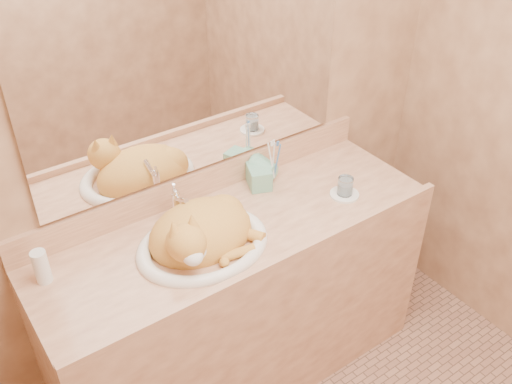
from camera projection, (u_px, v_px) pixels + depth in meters
wall_back at (195, 106)px, 2.14m from camera, size 2.40×0.02×2.50m
vanity_counter at (240, 304)px, 2.43m from camera, size 1.60×0.55×0.85m
mirror at (195, 73)px, 2.05m from camera, size 1.30×0.02×0.80m
sink_basin at (202, 230)px, 2.05m from camera, size 0.51×0.44×0.15m
faucet at (176, 204)px, 2.18m from camera, size 0.07×0.12×0.15m
cat at (200, 231)px, 2.06m from camera, size 0.41×0.33×0.22m
soap_dispenser at (263, 173)px, 2.31m from camera, size 0.12×0.12×0.20m
toothbrush_cup at (274, 173)px, 2.40m from camera, size 0.15×0.15×0.11m
toothbrushes at (275, 159)px, 2.35m from camera, size 0.03×0.03×0.21m
saucer at (344, 194)px, 2.36m from camera, size 0.12×0.12×0.01m
water_glass at (345, 186)px, 2.33m from camera, size 0.06×0.06×0.08m
lotion_bottle at (41, 267)px, 1.91m from camera, size 0.05×0.05×0.13m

